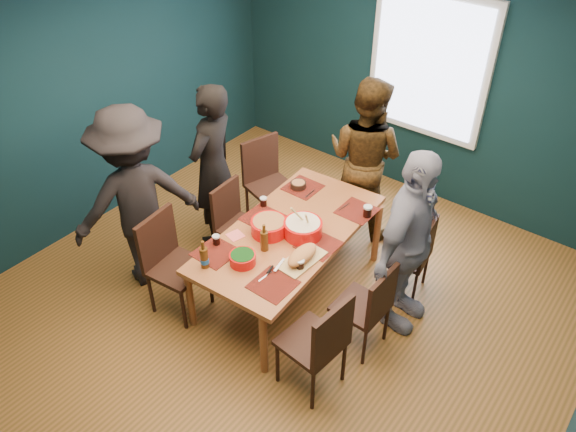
# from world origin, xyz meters

# --- Properties ---
(room) EXTENTS (5.01, 5.01, 2.71)m
(room) POSITION_xyz_m (0.00, 0.27, 1.37)
(room) COLOR #9A5F2C
(room) RESTS_ON ground
(dining_table) EXTENTS (1.08, 1.97, 0.73)m
(dining_table) POSITION_xyz_m (-0.08, 0.18, 0.66)
(dining_table) COLOR #A75B32
(dining_table) RESTS_ON floor
(chair_left_far) EXTENTS (0.56, 0.56, 0.99)m
(chair_left_far) POSITION_xyz_m (-0.97, 0.91, 0.58)
(chair_left_far) COLOR black
(chair_left_far) RESTS_ON floor
(chair_left_mid) EXTENTS (0.42, 0.42, 0.88)m
(chair_left_mid) POSITION_xyz_m (-0.80, 0.21, 0.51)
(chair_left_mid) COLOR black
(chair_left_mid) RESTS_ON floor
(chair_left_near) EXTENTS (0.49, 0.49, 0.99)m
(chair_left_near) POSITION_xyz_m (-0.82, -0.62, 0.58)
(chair_left_near) COLOR black
(chair_left_near) RESTS_ON floor
(chair_right_far) EXTENTS (0.43, 0.43, 0.84)m
(chair_right_far) POSITION_xyz_m (0.84, 0.89, 0.49)
(chair_right_far) COLOR black
(chair_right_far) RESTS_ON floor
(chair_right_mid) EXTENTS (0.41, 0.41, 0.89)m
(chair_right_mid) POSITION_xyz_m (0.86, 0.04, 0.52)
(chair_right_mid) COLOR black
(chair_right_mid) RESTS_ON floor
(chair_right_near) EXTENTS (0.48, 0.48, 0.97)m
(chair_right_near) POSITION_xyz_m (0.79, -0.55, 0.57)
(chair_right_near) COLOR black
(chair_right_near) RESTS_ON floor
(person_far_left) EXTENTS (0.53, 0.70, 1.75)m
(person_far_left) POSITION_xyz_m (-1.19, 0.36, 0.88)
(person_far_left) COLOR black
(person_far_left) RESTS_ON floor
(person_back) EXTENTS (0.87, 0.69, 1.73)m
(person_back) POSITION_xyz_m (-0.11, 1.47, 0.86)
(person_back) COLOR black
(person_back) RESTS_ON floor
(person_right) EXTENTS (0.47, 1.04, 1.75)m
(person_right) POSITION_xyz_m (0.91, 0.50, 0.88)
(person_right) COLOR white
(person_right) RESTS_ON floor
(person_near_left) EXTENTS (1.10, 1.35, 1.83)m
(person_near_left) POSITION_xyz_m (-1.32, -0.50, 0.91)
(person_near_left) COLOR black
(person_near_left) RESTS_ON floor
(bowl_salad) EXTENTS (0.32, 0.32, 0.13)m
(bowl_salad) POSITION_xyz_m (-0.21, 0.05, 0.80)
(bowl_salad) COLOR red
(bowl_salad) RESTS_ON dining_table
(bowl_dumpling) EXTENTS (0.34, 0.34, 0.32)m
(bowl_dumpling) POSITION_xyz_m (0.04, 0.21, 0.80)
(bowl_dumpling) COLOR red
(bowl_dumpling) RESTS_ON dining_table
(bowl_herbs) EXTENTS (0.22, 0.22, 0.10)m
(bowl_herbs) POSITION_xyz_m (-0.13, -0.40, 0.78)
(bowl_herbs) COLOR red
(bowl_herbs) RESTS_ON dining_table
(cutting_board) EXTENTS (0.27, 0.54, 0.12)m
(cutting_board) POSITION_xyz_m (0.25, -0.08, 0.78)
(cutting_board) COLOR tan
(cutting_board) RESTS_ON dining_table
(small_bowl) EXTENTS (0.16, 0.16, 0.07)m
(small_bowl) POSITION_xyz_m (-0.43, 0.77, 0.76)
(small_bowl) COLOR black
(small_bowl) RESTS_ON dining_table
(beer_bottle_a) EXTENTS (0.07, 0.07, 0.27)m
(beer_bottle_a) POSITION_xyz_m (-0.34, -0.62, 0.82)
(beer_bottle_a) COLOR #4A2B0D
(beer_bottle_a) RESTS_ON dining_table
(beer_bottle_b) EXTENTS (0.07, 0.07, 0.27)m
(beer_bottle_b) POSITION_xyz_m (-0.10, -0.15, 0.83)
(beer_bottle_b) COLOR #4A2B0D
(beer_bottle_b) RESTS_ON dining_table
(cola_glass_a) EXTENTS (0.07, 0.07, 0.09)m
(cola_glass_a) POSITION_xyz_m (-0.47, -0.35, 0.78)
(cola_glass_a) COLOR black
(cola_glass_a) RESTS_ON dining_table
(cola_glass_b) EXTENTS (0.07, 0.07, 0.09)m
(cola_glass_b) POSITION_xyz_m (0.29, -0.16, 0.78)
(cola_glass_b) COLOR black
(cola_glass_b) RESTS_ON dining_table
(cola_glass_c) EXTENTS (0.08, 0.08, 0.11)m
(cola_glass_c) POSITION_xyz_m (0.35, 0.79, 0.79)
(cola_glass_c) COLOR black
(cola_glass_c) RESTS_ON dining_table
(cola_glass_d) EXTENTS (0.07, 0.07, 0.09)m
(cola_glass_d) POSITION_xyz_m (-0.51, 0.33, 0.78)
(cola_glass_d) COLOR black
(cola_glass_d) RESTS_ON dining_table
(napkin_a) EXTENTS (0.14, 0.14, 0.00)m
(napkin_a) POSITION_xyz_m (0.25, 0.21, 0.73)
(napkin_a) COLOR #FA6969
(napkin_a) RESTS_ON dining_table
(napkin_b) EXTENTS (0.16, 0.16, 0.00)m
(napkin_b) POSITION_xyz_m (-0.42, -0.17, 0.73)
(napkin_b) COLOR #FA6969
(napkin_b) RESTS_ON dining_table
(napkin_c) EXTENTS (0.18, 0.18, 0.00)m
(napkin_c) POSITION_xyz_m (0.23, -0.51, 0.73)
(napkin_c) COLOR #FA6969
(napkin_c) RESTS_ON dining_table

